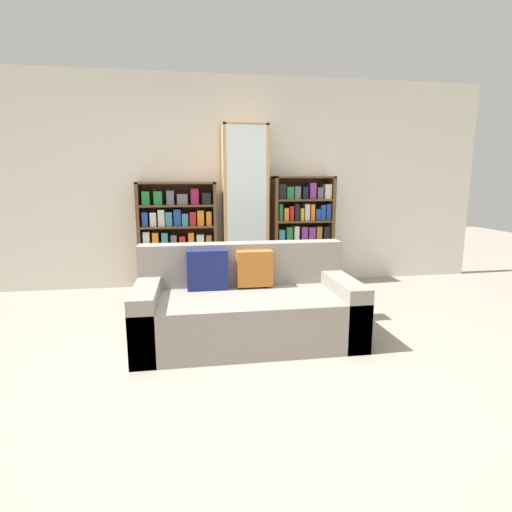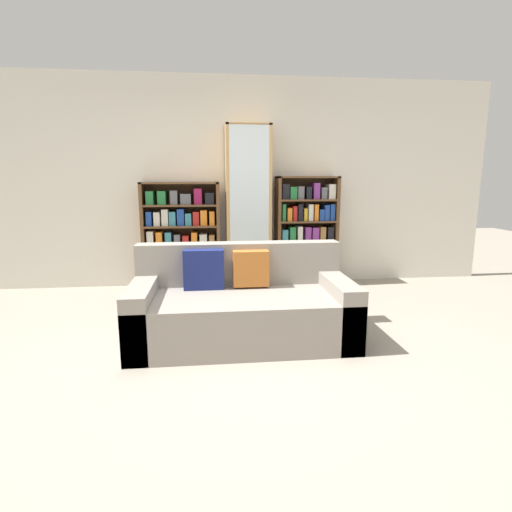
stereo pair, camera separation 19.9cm
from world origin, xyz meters
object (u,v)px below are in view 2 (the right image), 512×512
at_px(bookshelf_left, 181,238).
at_px(bookshelf_right, 306,233).
at_px(couch, 242,307).
at_px(wine_bottle, 296,285).
at_px(display_cabinet, 248,209).

relative_size(bookshelf_left, bookshelf_right, 0.95).
bearing_deg(bookshelf_left, couch, -70.25).
distance_m(couch, bookshelf_right, 2.08).
bearing_deg(couch, bookshelf_left, 109.75).
bearing_deg(bookshelf_right, wine_bottle, -114.22).
bearing_deg(couch, display_cabinet, 82.77).
bearing_deg(display_cabinet, couch, -97.23).
bearing_deg(wine_bottle, bookshelf_left, 158.32).
distance_m(couch, display_cabinet, 1.93).
height_order(bookshelf_left, wine_bottle, bookshelf_left).
bearing_deg(bookshelf_left, wine_bottle, -21.68).
height_order(couch, display_cabinet, display_cabinet).
relative_size(display_cabinet, wine_bottle, 5.86).
distance_m(display_cabinet, wine_bottle, 1.16).
relative_size(couch, display_cabinet, 0.91).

